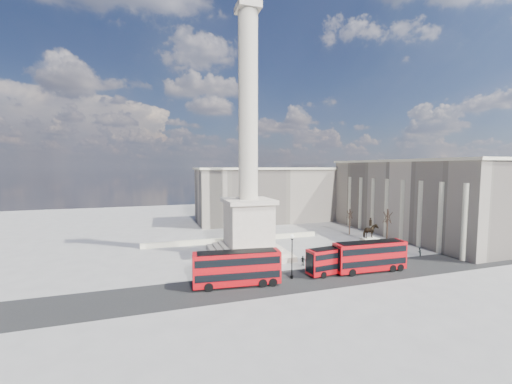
{
  "coord_description": "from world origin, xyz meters",
  "views": [
    {
      "loc": [
        -16.54,
        -51.47,
        16.92
      ],
      "look_at": [
        0.85,
        2.86,
        12.28
      ],
      "focal_mm": 22.0,
      "sensor_mm": 36.0,
      "label": 1
    }
  ],
  "objects_px": {
    "pedestrian_walking": "(395,257)",
    "pedestrian_standing": "(419,252)",
    "red_bus_c": "(337,259)",
    "pedestrian_crossing": "(303,261)",
    "red_bus_d": "(499,244)",
    "nelsons_column": "(248,188)",
    "victorian_lamp": "(292,253)",
    "red_bus_a": "(237,268)",
    "equestrian_statue": "(370,246)",
    "red_bus_b": "(370,256)"
  },
  "relations": [
    {
      "from": "pedestrian_walking",
      "to": "pedestrian_standing",
      "type": "bearing_deg",
      "value": -18.7
    },
    {
      "from": "red_bus_c",
      "to": "pedestrian_crossing",
      "type": "xyz_separation_m",
      "value": [
        -3.57,
        5.03,
        -1.35
      ]
    },
    {
      "from": "red_bus_d",
      "to": "nelsons_column",
      "type": "bearing_deg",
      "value": 157.0
    },
    {
      "from": "red_bus_c",
      "to": "victorian_lamp",
      "type": "xyz_separation_m",
      "value": [
        -7.96,
        -0.13,
        1.77
      ]
    },
    {
      "from": "red_bus_a",
      "to": "pedestrian_crossing",
      "type": "xyz_separation_m",
      "value": [
        12.94,
        5.48,
        -1.76
      ]
    },
    {
      "from": "victorian_lamp",
      "to": "pedestrian_standing",
      "type": "height_order",
      "value": "victorian_lamp"
    },
    {
      "from": "equestrian_statue",
      "to": "pedestrian_standing",
      "type": "xyz_separation_m",
      "value": [
        10.59,
        -0.79,
        -1.84
      ]
    },
    {
      "from": "nelsons_column",
      "to": "red_bus_b",
      "type": "distance_m",
      "value": 24.3
    },
    {
      "from": "red_bus_c",
      "to": "pedestrian_standing",
      "type": "xyz_separation_m",
      "value": [
        19.91,
        3.37,
        -1.38
      ]
    },
    {
      "from": "nelsons_column",
      "to": "equestrian_statue",
      "type": "relative_size",
      "value": 6.42
    },
    {
      "from": "red_bus_d",
      "to": "pedestrian_walking",
      "type": "relative_size",
      "value": 6.43
    },
    {
      "from": "red_bus_b",
      "to": "pedestrian_walking",
      "type": "bearing_deg",
      "value": 25.79
    },
    {
      "from": "red_bus_d",
      "to": "victorian_lamp",
      "type": "xyz_separation_m",
      "value": [
        -43.22,
        0.36,
        1.93
      ]
    },
    {
      "from": "victorian_lamp",
      "to": "pedestrian_walking",
      "type": "relative_size",
      "value": 4.42
    },
    {
      "from": "red_bus_c",
      "to": "pedestrian_standing",
      "type": "height_order",
      "value": "red_bus_c"
    },
    {
      "from": "red_bus_a",
      "to": "red_bus_c",
      "type": "distance_m",
      "value": 16.52
    },
    {
      "from": "red_bus_a",
      "to": "red_bus_d",
      "type": "relative_size",
      "value": 1.27
    },
    {
      "from": "victorian_lamp",
      "to": "pedestrian_walking",
      "type": "xyz_separation_m",
      "value": [
        21.39,
        2.6,
        -3.22
      ]
    },
    {
      "from": "red_bus_a",
      "to": "red_bus_d",
      "type": "xyz_separation_m",
      "value": [
        51.77,
        -0.04,
        -0.56
      ]
    },
    {
      "from": "nelsons_column",
      "to": "red_bus_b",
      "type": "height_order",
      "value": "nelsons_column"
    },
    {
      "from": "red_bus_b",
      "to": "pedestrian_standing",
      "type": "height_order",
      "value": "red_bus_b"
    },
    {
      "from": "red_bus_a",
      "to": "pedestrian_standing",
      "type": "bearing_deg",
      "value": 11.98
    },
    {
      "from": "nelsons_column",
      "to": "pedestrian_walking",
      "type": "relative_size",
      "value": 32.53
    },
    {
      "from": "red_bus_d",
      "to": "pedestrian_crossing",
      "type": "xyz_separation_m",
      "value": [
        -38.83,
        5.51,
        -1.2
      ]
    },
    {
      "from": "red_bus_d",
      "to": "red_bus_c",
      "type": "bearing_deg",
      "value": 173.69
    },
    {
      "from": "red_bus_a",
      "to": "equestrian_statue",
      "type": "xyz_separation_m",
      "value": [
        25.83,
        4.61,
        0.05
      ]
    },
    {
      "from": "equestrian_statue",
      "to": "pedestrian_standing",
      "type": "bearing_deg",
      "value": -4.25
    },
    {
      "from": "red_bus_c",
      "to": "red_bus_d",
      "type": "height_order",
      "value": "red_bus_c"
    },
    {
      "from": "red_bus_c",
      "to": "nelsons_column",
      "type": "bearing_deg",
      "value": 120.61
    },
    {
      "from": "red_bus_a",
      "to": "equestrian_statue",
      "type": "bearing_deg",
      "value": 16.1
    },
    {
      "from": "pedestrian_standing",
      "to": "pedestrian_walking",
      "type": "bearing_deg",
      "value": -20.81
    },
    {
      "from": "nelsons_column",
      "to": "victorian_lamp",
      "type": "relative_size",
      "value": 7.37
    },
    {
      "from": "nelsons_column",
      "to": "equestrian_statue",
      "type": "height_order",
      "value": "nelsons_column"
    },
    {
      "from": "pedestrian_standing",
      "to": "pedestrian_crossing",
      "type": "height_order",
      "value": "pedestrian_crossing"
    },
    {
      "from": "pedestrian_walking",
      "to": "pedestrian_standing",
      "type": "relative_size",
      "value": 0.92
    },
    {
      "from": "red_bus_b",
      "to": "pedestrian_walking",
      "type": "height_order",
      "value": "red_bus_b"
    },
    {
      "from": "pedestrian_standing",
      "to": "victorian_lamp",
      "type": "bearing_deg",
      "value": -21.55
    },
    {
      "from": "red_bus_c",
      "to": "pedestrian_walking",
      "type": "distance_m",
      "value": 13.74
    },
    {
      "from": "red_bus_a",
      "to": "equestrian_statue",
      "type": "distance_m",
      "value": 26.24
    },
    {
      "from": "red_bus_a",
      "to": "red_bus_d",
      "type": "height_order",
      "value": "red_bus_a"
    },
    {
      "from": "red_bus_c",
      "to": "pedestrian_walking",
      "type": "xyz_separation_m",
      "value": [
        13.43,
        2.48,
        -1.45
      ]
    },
    {
      "from": "pedestrian_walking",
      "to": "pedestrian_crossing",
      "type": "xyz_separation_m",
      "value": [
        -17.0,
        2.55,
        0.09
      ]
    },
    {
      "from": "equestrian_statue",
      "to": "pedestrian_crossing",
      "type": "distance_m",
      "value": 13.05
    },
    {
      "from": "victorian_lamp",
      "to": "red_bus_d",
      "type": "bearing_deg",
      "value": -0.47
    },
    {
      "from": "red_bus_c",
      "to": "pedestrian_crossing",
      "type": "height_order",
      "value": "red_bus_c"
    },
    {
      "from": "red_bus_a",
      "to": "pedestrian_standing",
      "type": "distance_m",
      "value": 36.66
    },
    {
      "from": "red_bus_b",
      "to": "equestrian_statue",
      "type": "height_order",
      "value": "equestrian_statue"
    },
    {
      "from": "red_bus_a",
      "to": "nelsons_column",
      "type": "bearing_deg",
      "value": 73.95
    },
    {
      "from": "nelsons_column",
      "to": "red_bus_b",
      "type": "relative_size",
      "value": 4.1
    },
    {
      "from": "red_bus_d",
      "to": "pedestrian_standing",
      "type": "height_order",
      "value": "red_bus_d"
    }
  ]
}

